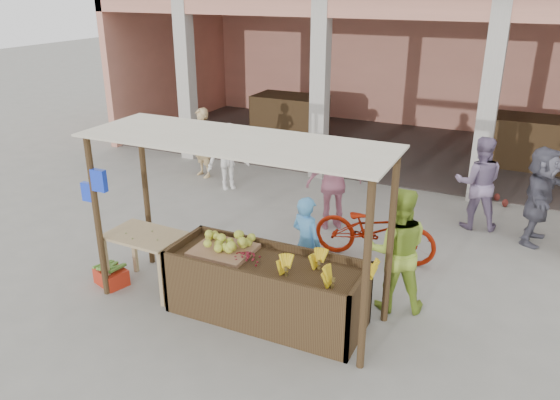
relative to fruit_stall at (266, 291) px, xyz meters
The scene contains 20 objects.
ground 0.64m from the fruit_stall, behind, with size 60.00×60.00×0.00m, color gray.
market_building 9.23m from the fruit_stall, 92.86° to the left, with size 14.40×6.40×4.20m.
fruit_stall is the anchor object (origin of this frame).
stall_awning 1.66m from the fruit_stall, behind, with size 4.09×1.35×2.39m.
banana_heap 0.94m from the fruit_stall, ahead, with size 1.06×0.58×0.19m, color yellow, non-canonical shape.
melon_tray 0.83m from the fruit_stall, behind, with size 0.79×0.69×0.21m.
berry_heap 0.54m from the fruit_stall, behind, with size 0.47×0.38×0.15m, color maroon.
side_table 1.93m from the fruit_stall, behind, with size 1.10×0.75×0.87m.
papaya_pile 1.98m from the fruit_stall, behind, with size 0.68×0.39×0.20m, color #3E862B, non-canonical shape.
red_crate 2.49m from the fruit_stall, behind, with size 0.47×0.34×0.24m, color red.
plantain_bundle 2.48m from the fruit_stall, behind, with size 0.38×0.27×0.08m, color #5C9335, non-canonical shape.
produce_sacks 6.06m from the fruit_stall, 66.60° to the left, with size 0.82×0.77×0.62m.
vendor_blue 1.01m from the fruit_stall, 79.06° to the left, with size 0.57×0.42×1.52m, color #4E9ADB.
vendor_green 1.83m from the fruit_stall, 33.60° to the left, with size 0.88×0.51×1.84m, color #9ABB37.
motorcycle 2.38m from the fruit_stall, 69.93° to the left, with size 2.05×0.71×1.07m, color #921804.
shopper_a 4.99m from the fruit_stall, 125.99° to the left, with size 1.01×0.50×1.57m, color silver.
shopper_b 3.15m from the fruit_stall, 93.68° to the left, with size 1.08×0.57×1.84m, color #CA7C94.
shopper_d 5.12m from the fruit_stall, 52.10° to the left, with size 1.65×0.68×1.79m, color #545260.
shopper_e 5.96m from the fruit_stall, 130.65° to the left, with size 0.61×0.47×1.65m, color tan.
shopper_f 4.76m from the fruit_stall, 63.30° to the left, with size 0.91×0.52×1.86m, color gray.
Camera 1 is at (3.32, -5.55, 4.18)m, focal length 35.00 mm.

